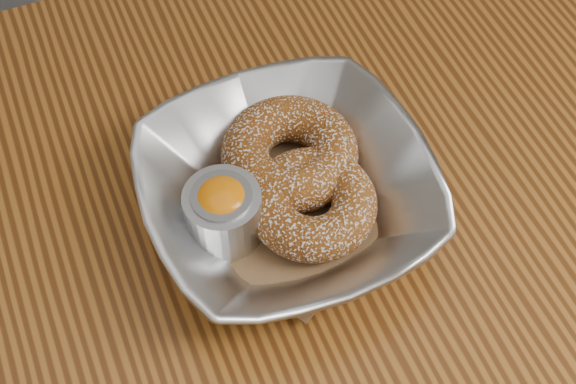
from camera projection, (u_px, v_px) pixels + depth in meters
name	position (u px, v px, depth m)	size (l,w,h in m)	color
table	(361.00, 332.00, 0.69)	(1.20, 0.80, 0.75)	brown
serving_bowl	(288.00, 194.00, 0.62)	(0.23, 0.23, 0.06)	#B6B9BE
parchment	(288.00, 207.00, 0.64)	(0.14, 0.14, 0.00)	brown
donut_back	(290.00, 153.00, 0.64)	(0.11, 0.11, 0.04)	brown
donut_front	(312.00, 204.00, 0.62)	(0.10, 0.10, 0.04)	brown
ramekin	(223.00, 212.00, 0.60)	(0.06, 0.06, 0.06)	#B6B9BE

